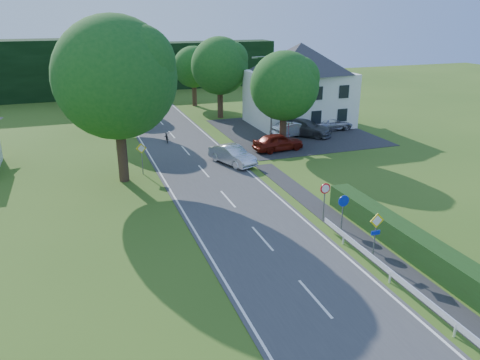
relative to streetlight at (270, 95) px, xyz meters
name	(u,v)px	position (x,y,z in m)	size (l,w,h in m)	color
road	(219,189)	(-8.06, -10.00, -4.44)	(7.00, 80.00, 0.04)	#3C3C3E
footpath	(476,330)	(-3.11, -28.00, -4.44)	(1.50, 44.00, 0.04)	#252527
parking_pad	(293,132)	(3.94, 3.00, -4.44)	(14.00, 16.00, 0.04)	#252527
line_edge_left	(173,194)	(-11.31, -10.00, -4.42)	(0.12, 80.00, 0.01)	white
line_edge_right	(262,183)	(-4.81, -10.00, -4.42)	(0.12, 80.00, 0.01)	white
line_centre	(219,189)	(-8.06, -10.00, -4.42)	(0.12, 80.00, 0.01)	white
tree_main	(118,102)	(-14.06, -6.00, 1.36)	(9.40, 9.40, 11.64)	#174F18
tree_left_far	(113,89)	(-13.06, 10.00, -0.17)	(7.00, 7.00, 8.58)	#174F18
tree_right_far	(220,78)	(-1.06, 12.00, 0.08)	(7.40, 7.40, 9.09)	#174F18
tree_left_back	(108,76)	(-12.56, 22.00, -0.43)	(6.60, 6.60, 8.07)	#174F18
tree_right_back	(194,76)	(-2.06, 20.00, -0.68)	(6.20, 6.20, 7.56)	#174F18
tree_right_mid	(284,101)	(0.44, -2.00, -0.17)	(7.00, 7.00, 8.58)	#174F18
treeline_right	(181,65)	(-0.06, 36.00, -0.96)	(30.00, 5.00, 7.00)	black
house_white	(300,84)	(5.94, 6.00, -0.06)	(10.60, 8.40, 8.60)	white
streetlight	(270,95)	(0.00, 0.00, 0.00)	(2.03, 0.18, 8.00)	slate
sign_priority_right	(376,228)	(-3.76, -22.02, -2.67)	(0.78, 0.09, 2.59)	slate
sign_roundabout	(343,207)	(-3.76, -19.02, -2.79)	(0.64, 0.08, 2.37)	slate
sign_speed_limit	(325,193)	(-3.76, -17.03, -2.70)	(0.64, 0.11, 2.37)	slate
sign_priority_left	(142,153)	(-12.56, -5.02, -2.75)	(0.78, 0.09, 2.44)	slate
moving_car	(232,155)	(-5.36, -5.01, -3.68)	(1.58, 4.54, 1.49)	silver
motorcycle	(167,136)	(-9.01, 3.60, -3.92)	(0.67, 1.91, 1.00)	black
parked_car_red	(278,142)	(-0.31, -2.69, -3.65)	(1.82, 4.53, 1.54)	#66140B
parked_car_silver_a	(293,129)	(3.13, 1.36, -3.68)	(1.58, 4.52, 1.49)	silver
parked_car_grey	(304,128)	(4.25, 1.26, -3.63)	(2.22, 5.45, 1.58)	#4D4E52
parked_car_silver_b	(331,124)	(8.07, 2.52, -3.81)	(2.05, 4.45, 1.24)	#ACABB2
parasol	(289,132)	(1.74, -0.50, -3.49)	(2.04, 2.08, 1.87)	#AA0D21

